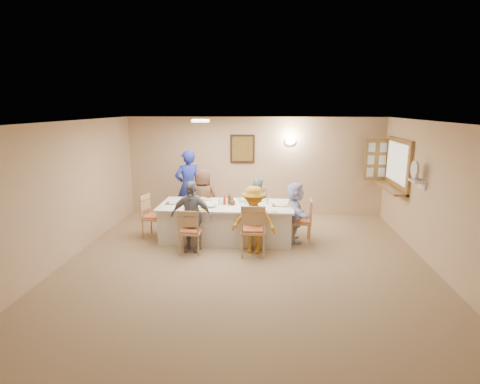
# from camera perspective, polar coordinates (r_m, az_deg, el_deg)

# --- Properties ---
(ground) EXTENTS (7.00, 7.00, 0.00)m
(ground) POSITION_cam_1_polar(r_m,az_deg,el_deg) (6.60, 0.79, -11.69)
(ground) COLOR #9D8665
(room_walls) EXTENTS (7.00, 7.00, 7.00)m
(room_walls) POSITION_cam_1_polar(r_m,az_deg,el_deg) (6.13, 0.84, 1.29)
(room_walls) COLOR tan
(room_walls) RESTS_ON ground
(wall_picture) EXTENTS (0.62, 0.05, 0.72)m
(wall_picture) POSITION_cam_1_polar(r_m,az_deg,el_deg) (9.54, 0.38, 6.58)
(wall_picture) COLOR #351E12
(wall_picture) RESTS_ON room_walls
(wall_sconce) EXTENTS (0.26, 0.09, 0.18)m
(wall_sconce) POSITION_cam_1_polar(r_m,az_deg,el_deg) (9.49, 7.68, 7.65)
(wall_sconce) COLOR white
(wall_sconce) RESTS_ON room_walls
(ceiling_light) EXTENTS (0.36, 0.36, 0.05)m
(ceiling_light) POSITION_cam_1_polar(r_m,az_deg,el_deg) (7.63, -6.05, 10.74)
(ceiling_light) COLOR white
(ceiling_light) RESTS_ON room_walls
(serving_hatch) EXTENTS (0.06, 1.50, 1.15)m
(serving_hatch) POSITION_cam_1_polar(r_m,az_deg,el_deg) (8.94, 22.94, 3.85)
(serving_hatch) COLOR olive
(serving_hatch) RESTS_ON room_walls
(hatch_sill) EXTENTS (0.30, 1.50, 0.05)m
(hatch_sill) POSITION_cam_1_polar(r_m,az_deg,el_deg) (9.00, 21.92, 0.58)
(hatch_sill) COLOR olive
(hatch_sill) RESTS_ON room_walls
(shutter_door) EXTENTS (0.55, 0.04, 1.00)m
(shutter_door) POSITION_cam_1_polar(r_m,az_deg,el_deg) (9.59, 20.06, 4.63)
(shutter_door) COLOR olive
(shutter_door) RESTS_ON room_walls
(fan_shelf) EXTENTS (0.22, 0.36, 0.03)m
(fan_shelf) POSITION_cam_1_polar(r_m,az_deg,el_deg) (7.68, 25.40, 1.53)
(fan_shelf) COLOR white
(fan_shelf) RESTS_ON room_walls
(desk_fan) EXTENTS (0.30, 0.30, 0.28)m
(desk_fan) POSITION_cam_1_polar(r_m,az_deg,el_deg) (7.64, 25.29, 2.64)
(desk_fan) COLOR #A5A5A8
(desk_fan) RESTS_ON fan_shelf
(dining_table) EXTENTS (2.76, 1.17, 0.76)m
(dining_table) POSITION_cam_1_polar(r_m,az_deg,el_deg) (7.89, -2.08, -4.57)
(dining_table) COLOR silver
(dining_table) RESTS_ON ground
(chair_back_left) EXTENTS (0.46, 0.46, 0.94)m
(chair_back_left) POSITION_cam_1_polar(r_m,az_deg,el_deg) (8.71, -5.41, -2.31)
(chair_back_left) COLOR tan
(chair_back_left) RESTS_ON ground
(chair_back_right) EXTENTS (0.52, 0.52, 0.93)m
(chair_back_right) POSITION_cam_1_polar(r_m,az_deg,el_deg) (8.59, 2.51, -2.53)
(chair_back_right) COLOR tan
(chair_back_right) RESTS_ON ground
(chair_front_left) EXTENTS (0.43, 0.43, 0.89)m
(chair_front_left) POSITION_cam_1_polar(r_m,az_deg,el_deg) (7.22, -7.57, -5.83)
(chair_front_left) COLOR tan
(chair_front_left) RESTS_ON ground
(chair_front_right) EXTENTS (0.49, 0.49, 1.01)m
(chair_front_right) POSITION_cam_1_polar(r_m,az_deg,el_deg) (7.05, 2.04, -5.66)
(chair_front_right) COLOR tan
(chair_front_right) RESTS_ON ground
(chair_left_end) EXTENTS (0.52, 0.52, 0.93)m
(chair_left_end) POSITION_cam_1_polar(r_m,az_deg,el_deg) (8.19, -12.94, -3.62)
(chair_left_end) COLOR tan
(chair_left_end) RESTS_ON ground
(chair_right_end) EXTENTS (0.43, 0.43, 0.89)m
(chair_right_end) POSITION_cam_1_polar(r_m,az_deg,el_deg) (7.85, 9.26, -4.32)
(chair_right_end) COLOR tan
(chair_right_end) RESTS_ON ground
(diner_back_left) EXTENTS (0.77, 0.58, 1.40)m
(diner_back_left) POSITION_cam_1_polar(r_m,az_deg,el_deg) (8.54, -5.58, -1.05)
(diner_back_left) COLOR brown
(diner_back_left) RESTS_ON ground
(diner_back_right) EXTENTS (0.60, 0.48, 1.20)m
(diner_back_right) POSITION_cam_1_polar(r_m,az_deg,el_deg) (8.44, 2.49, -1.87)
(diner_back_right) COLOR #8E9EB3
(diner_back_right) RESTS_ON ground
(diner_front_left) EXTENTS (0.87, 0.49, 1.38)m
(diner_front_left) POSITION_cam_1_polar(r_m,az_deg,el_deg) (7.26, -7.43, -3.69)
(diner_front_left) COLOR gray
(diner_front_left) RESTS_ON ground
(diner_front_right) EXTENTS (1.00, 0.76, 1.30)m
(diner_front_right) POSITION_cam_1_polar(r_m,az_deg,el_deg) (7.12, 2.10, -4.24)
(diner_front_right) COLOR orange
(diner_front_right) RESTS_ON ground
(diner_right_end) EXTENTS (1.23, 0.58, 1.25)m
(diner_right_end) POSITION_cam_1_polar(r_m,az_deg,el_deg) (7.79, 8.35, -3.05)
(diner_right_end) COLOR #CBD4FF
(diner_right_end) RESTS_ON ground
(caregiver) EXTENTS (1.00, 0.97, 1.76)m
(caregiver) POSITION_cam_1_polar(r_m,az_deg,el_deg) (9.04, -7.90, 0.83)
(caregiver) COLOR navy
(caregiver) RESTS_ON ground
(placemat_fl) EXTENTS (0.35, 0.26, 0.01)m
(placemat_fl) POSITION_cam_1_polar(r_m,az_deg,el_deg) (7.48, -7.04, -2.59)
(placemat_fl) COLOR #472B19
(placemat_fl) RESTS_ON dining_table
(plate_fl) EXTENTS (0.22, 0.22, 0.01)m
(plate_fl) POSITION_cam_1_polar(r_m,az_deg,el_deg) (7.48, -7.04, -2.52)
(plate_fl) COLOR white
(plate_fl) RESTS_ON dining_table
(napkin_fl) EXTENTS (0.14, 0.14, 0.01)m
(napkin_fl) POSITION_cam_1_polar(r_m,az_deg,el_deg) (7.40, -5.75, -2.68)
(napkin_fl) COLOR yellow
(napkin_fl) RESTS_ON dining_table
(placemat_fr) EXTENTS (0.37, 0.27, 0.01)m
(placemat_fr) POSITION_cam_1_polar(r_m,az_deg,el_deg) (7.34, 2.19, -2.81)
(placemat_fr) COLOR #472B19
(placemat_fr) RESTS_ON dining_table
(plate_fr) EXTENTS (0.25, 0.25, 0.02)m
(plate_fr) POSITION_cam_1_polar(r_m,az_deg,el_deg) (7.34, 2.19, -2.73)
(plate_fr) COLOR white
(plate_fr) RESTS_ON dining_table
(napkin_fr) EXTENTS (0.14, 0.14, 0.01)m
(napkin_fr) POSITION_cam_1_polar(r_m,az_deg,el_deg) (7.28, 3.59, -2.89)
(napkin_fr) COLOR yellow
(napkin_fr) RESTS_ON dining_table
(placemat_bl) EXTENTS (0.36, 0.27, 0.01)m
(placemat_bl) POSITION_cam_1_polar(r_m,az_deg,el_deg) (8.28, -5.90, -1.05)
(placemat_bl) COLOR #472B19
(placemat_bl) RESTS_ON dining_table
(plate_bl) EXTENTS (0.24, 0.24, 0.02)m
(plate_bl) POSITION_cam_1_polar(r_m,az_deg,el_deg) (8.28, -5.90, -0.98)
(plate_bl) COLOR white
(plate_bl) RESTS_ON dining_table
(napkin_bl) EXTENTS (0.15, 0.15, 0.01)m
(napkin_bl) POSITION_cam_1_polar(r_m,az_deg,el_deg) (8.20, -4.72, -1.11)
(napkin_bl) COLOR yellow
(napkin_bl) RESTS_ON dining_table
(placemat_br) EXTENTS (0.33, 0.25, 0.01)m
(placemat_br) POSITION_cam_1_polar(r_m,az_deg,el_deg) (8.15, 2.43, -1.21)
(placemat_br) COLOR #472B19
(placemat_br) RESTS_ON dining_table
(plate_br) EXTENTS (0.24, 0.24, 0.02)m
(plate_br) POSITION_cam_1_polar(r_m,az_deg,el_deg) (8.15, 2.44, -1.15)
(plate_br) COLOR white
(plate_br) RESTS_ON dining_table
(napkin_br) EXTENTS (0.14, 0.14, 0.01)m
(napkin_br) POSITION_cam_1_polar(r_m,az_deg,el_deg) (8.10, 3.70, -1.27)
(napkin_br) COLOR yellow
(napkin_br) RESTS_ON dining_table
(placemat_le) EXTENTS (0.35, 0.26, 0.01)m
(placemat_le) POSITION_cam_1_polar(r_m,az_deg,el_deg) (7.99, -9.97, -1.69)
(placemat_le) COLOR #472B19
(placemat_le) RESTS_ON dining_table
(plate_le) EXTENTS (0.24, 0.24, 0.01)m
(plate_le) POSITION_cam_1_polar(r_m,az_deg,el_deg) (7.98, -9.97, -1.63)
(plate_le) COLOR white
(plate_le) RESTS_ON dining_table
(napkin_le) EXTENTS (0.14, 0.14, 0.01)m
(napkin_le) POSITION_cam_1_polar(r_m,az_deg,el_deg) (7.90, -8.79, -1.77)
(napkin_le) COLOR yellow
(napkin_le) RESTS_ON dining_table
(placemat_re) EXTENTS (0.33, 0.25, 0.01)m
(placemat_re) POSITION_cam_1_polar(r_m,az_deg,el_deg) (7.74, 6.17, -2.04)
(placemat_re) COLOR #472B19
(placemat_re) RESTS_ON dining_table
(plate_re) EXTENTS (0.25, 0.25, 0.02)m
(plate_re) POSITION_cam_1_polar(r_m,az_deg,el_deg) (7.74, 6.17, -1.96)
(plate_re) COLOR white
(plate_re) RESTS_ON dining_table
(napkin_re) EXTENTS (0.14, 0.14, 0.01)m
(napkin_re) POSITION_cam_1_polar(r_m,az_deg,el_deg) (7.70, 7.52, -2.10)
(napkin_re) COLOR yellow
(napkin_re) RESTS_ON dining_table
(teacup_a) EXTENTS (0.19, 0.19, 0.09)m
(teacup_a) POSITION_cam_1_polar(r_m,az_deg,el_deg) (7.56, -8.22, -2.14)
(teacup_a) COLOR white
(teacup_a) RESTS_ON dining_table
(teacup_b) EXTENTS (0.13, 0.13, 0.09)m
(teacup_b) POSITION_cam_1_polar(r_m,az_deg,el_deg) (8.28, 1.32, -0.69)
(teacup_b) COLOR white
(teacup_b) RESTS_ON dining_table
(bowl_a) EXTENTS (0.39, 0.39, 0.06)m
(bowl_a) POSITION_cam_1_polar(r_m,az_deg,el_deg) (7.60, -4.36, -2.08)
(bowl_a) COLOR white
(bowl_a) RESTS_ON dining_table
(bowl_b) EXTENTS (0.32, 0.32, 0.06)m
(bowl_b) POSITION_cam_1_polar(r_m,az_deg,el_deg) (8.03, 0.37, -1.21)
(bowl_b) COLOR white
(bowl_b) RESTS_ON dining_table
(condiment_ketchup) EXTENTS (0.09, 0.09, 0.21)m
(condiment_ketchup) POSITION_cam_1_polar(r_m,az_deg,el_deg) (7.77, -2.34, -1.16)
(condiment_ketchup) COLOR red
(condiment_ketchup) RESTS_ON dining_table
(condiment_brown) EXTENTS (0.11, 0.11, 0.22)m
(condiment_brown) POSITION_cam_1_polar(r_m,az_deg,el_deg) (7.82, -1.64, -1.02)
(condiment_brown) COLOR #4F3415
(condiment_brown) RESTS_ON dining_table
(condiment_malt) EXTENTS (0.20, 0.20, 0.16)m
(condiment_malt) POSITION_cam_1_polar(r_m,az_deg,el_deg) (7.72, -1.15, -1.43)
(condiment_malt) COLOR #4F3415
(condiment_malt) RESTS_ON dining_table
(drinking_glass) EXTENTS (0.06, 0.06, 0.09)m
(drinking_glass) POSITION_cam_1_polar(r_m,az_deg,el_deg) (7.84, -3.15, -1.39)
(drinking_glass) COLOR silver
(drinking_glass) RESTS_ON dining_table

